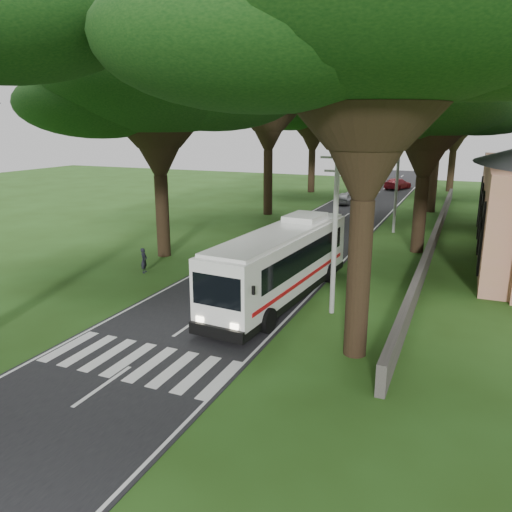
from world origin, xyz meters
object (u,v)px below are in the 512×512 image
at_px(pole_mid, 397,183).
at_px(pole_far, 421,165).
at_px(pedestrian, 144,260).
at_px(distant_car_b, 362,188).
at_px(distant_car_c, 398,184).
at_px(distant_car_a, 345,198).
at_px(pole_near, 335,228).
at_px(coach_bus, 282,263).

height_order(pole_mid, pole_far, same).
bearing_deg(pedestrian, distant_car_b, -20.61).
distance_m(pole_mid, distant_car_c, 29.90).
bearing_deg(pedestrian, distant_car_a, -23.18).
xyz_separation_m(pole_near, distant_car_c, (-3.77, 49.47, -3.40)).
bearing_deg(distant_car_c, distant_car_a, 96.77).
relative_size(coach_bus, pedestrian, 8.19).
bearing_deg(pole_far, distant_car_c, 111.70).
bearing_deg(pole_near, distant_car_c, 94.36).
relative_size(distant_car_b, distant_car_c, 0.72).
xyz_separation_m(distant_car_b, pedestrian, (-4.73, -41.83, 0.13)).
xyz_separation_m(coach_bus, distant_car_b, (-4.67, 43.03, -1.34)).
bearing_deg(pole_near, coach_bus, 163.89).
relative_size(pole_far, distant_car_c, 1.55).
bearing_deg(distant_car_a, pedestrian, 81.47).
xyz_separation_m(pole_near, pole_far, (0.00, 40.00, 0.00)).
bearing_deg(coach_bus, distant_car_c, 95.42).
xyz_separation_m(distant_car_c, pedestrian, (-8.56, -47.42, -0.00)).
bearing_deg(pole_far, pole_near, -90.00).
xyz_separation_m(pole_far, pedestrian, (-12.33, -37.96, -3.41)).
bearing_deg(pole_near, pedestrian, 170.60).
bearing_deg(coach_bus, pole_far, 90.15).
bearing_deg(coach_bus, distant_car_b, 100.62).
height_order(pole_far, distant_car_a, pole_far).
bearing_deg(distant_car_b, pole_mid, -84.47).
distance_m(coach_bus, distant_car_a, 32.89).
distance_m(pole_mid, pedestrian, 22.05).
height_order(pole_near, pole_far, same).
relative_size(distant_car_a, distant_car_b, 1.05).
bearing_deg(pole_mid, distant_car_a, 118.71).
distance_m(pole_near, distant_car_c, 49.73).
height_order(pole_far, distant_car_c, pole_far).
height_order(pole_near, distant_car_a, pole_near).
bearing_deg(pole_near, distant_car_a, 102.40).
height_order(pole_mid, distant_car_a, pole_mid).
relative_size(pole_near, pedestrian, 5.18).
height_order(pole_mid, coach_bus, pole_mid).
relative_size(pole_far, coach_bus, 0.63).
relative_size(pole_near, distant_car_c, 1.55).
relative_size(pole_mid, distant_car_a, 2.06).
distance_m(pole_mid, distant_car_b, 25.30).
distance_m(pole_far, distant_car_a, 10.47).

